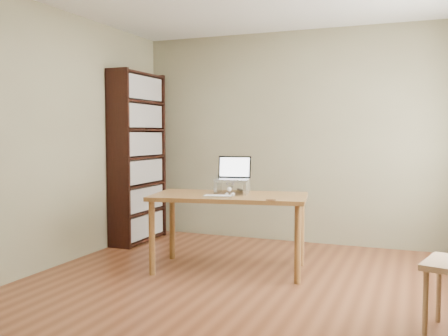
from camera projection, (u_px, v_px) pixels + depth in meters
room at (237, 139)px, 4.05m from camera, size 4.04×4.54×2.64m
bookshelf at (138, 157)px, 6.18m from camera, size 0.30×0.90×2.10m
desk at (229, 204)px, 4.88m from camera, size 1.60×0.99×0.75m
laptop_stand at (232, 185)px, 4.94m from camera, size 0.32×0.25×0.13m
laptop at (234, 174)px, 4.99m from camera, size 0.37×0.33×0.24m
keyboard at (218, 196)px, 4.68m from camera, size 0.29×0.17×0.02m
coaster at (271, 200)px, 4.46m from camera, size 0.09×0.09×0.01m
cat at (233, 187)px, 4.97m from camera, size 0.23×0.47×0.14m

